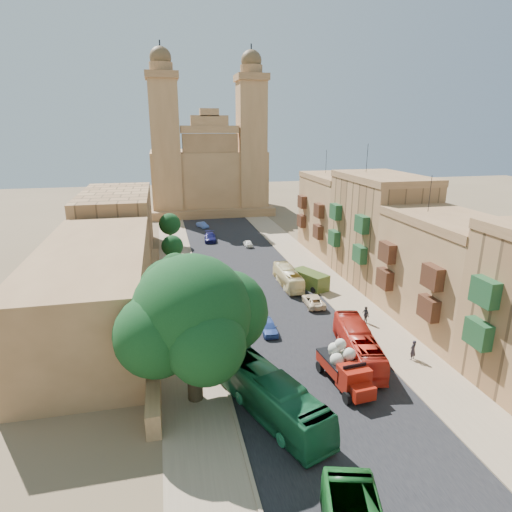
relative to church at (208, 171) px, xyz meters
name	(u,v)px	position (x,y,z in m)	size (l,w,h in m)	color
ground	(336,414)	(0.00, -78.61, -9.52)	(260.00, 260.00, 0.00)	brown
road_surface	(250,276)	(0.00, -48.61, -9.51)	(14.00, 140.00, 0.01)	black
sidewalk_east	(316,271)	(9.50, -48.61, -9.51)	(5.00, 140.00, 0.01)	#937B60
sidewalk_west	(179,281)	(-9.50, -48.61, -9.51)	(5.00, 140.00, 0.01)	#937B60
kerb_east	(299,272)	(7.00, -48.61, -9.46)	(0.25, 140.00, 0.12)	#937B60
kerb_west	(198,279)	(-7.00, -48.61, -9.46)	(0.25, 140.00, 0.12)	#937B60
townhouse_b	(447,273)	(15.95, -67.61, -3.86)	(9.00, 14.00, 14.90)	#9D7247
townhouse_c	(379,229)	(15.95, -53.61, -2.61)	(9.00, 14.00, 17.40)	#A7794C
townhouse_d	(336,214)	(15.95, -39.61, -3.36)	(9.00, 14.00, 15.90)	#9D7247
west_wall	(155,307)	(-12.50, -58.61, -8.62)	(1.00, 40.00, 1.80)	#9D7247
west_building_low	(95,289)	(-18.00, -60.61, -5.32)	(10.00, 28.00, 8.40)	olive
west_building_mid	(117,224)	(-18.00, -34.61, -4.52)	(10.00, 22.00, 10.00)	#A7794C
church	(208,171)	(0.00, 0.00, 0.00)	(28.00, 22.50, 36.30)	#9D7247
ficus_tree	(193,318)	(-9.40, -74.61, -2.92)	(11.16, 10.26, 11.16)	#34281A
street_tree_a	(181,313)	(-10.00, -66.61, -6.06)	(3.36, 3.36, 5.17)	#34281A
street_tree_b	(175,268)	(-10.00, -54.61, -5.77)	(3.63, 3.63, 5.58)	#34281A
street_tree_c	(172,246)	(-10.00, -42.61, -6.35)	(3.08, 3.08, 4.73)	#34281A
street_tree_d	(170,224)	(-10.00, -30.61, -5.76)	(3.64, 3.64, 5.60)	#34281A
red_truck	(345,367)	(2.08, -75.31, -7.98)	(2.88, 6.17, 3.50)	maroon
olive_pickup	(310,280)	(6.50, -54.56, -8.52)	(3.99, 5.38, 2.04)	#3E511E
bus_green_north	(270,395)	(-4.51, -77.61, -7.94)	(2.64, 11.29, 3.15)	#1B653B
bus_red_east	(358,345)	(4.76, -71.99, -8.14)	(2.31, 9.87, 2.75)	red
bus_cream_east	(288,277)	(4.00, -53.41, -8.36)	(1.94, 8.27, 2.30)	#FFEAAB
car_blue_a	(269,327)	(-1.58, -65.43, -8.89)	(1.48, 3.69, 1.26)	#3B59AD
car_white_a	(237,285)	(-2.59, -53.47, -8.81)	(1.49, 4.26, 1.40)	silver
car_cream	(313,301)	(5.00, -60.08, -8.92)	(1.97, 4.27, 1.19)	beige
car_dkblue	(210,237)	(-3.11, -29.00, -8.80)	(1.99, 4.90, 1.42)	navy
car_white_b	(248,243)	(2.75, -33.83, -8.98)	(1.27, 3.16, 1.08)	white
car_blue_b	(202,225)	(-3.39, -18.19, -8.96)	(1.18, 3.39, 1.12)	#4D6AB7
pedestrian_a	(413,350)	(9.42, -73.08, -8.60)	(0.67, 0.44, 1.82)	#26222B
pedestrian_c	(366,315)	(8.71, -65.50, -8.60)	(1.08, 0.45, 1.84)	#37373B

